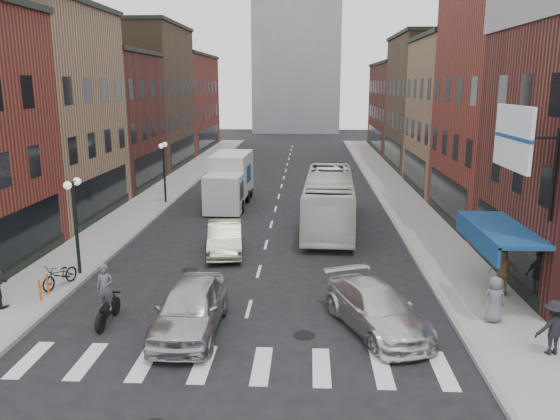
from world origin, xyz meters
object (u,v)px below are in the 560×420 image
Objects in this scene: transit_bus at (329,200)px; billboard_sign at (516,140)px; streetlamp_far at (164,161)px; curb_car at (377,309)px; motorcycle_rider at (106,296)px; sedan_left_near at (190,307)px; ped_right_a at (553,327)px; streetlamp_near at (74,208)px; ped_right_c at (494,299)px; bike_rack at (44,287)px; parked_bicycle at (60,275)px; sedan_left_far at (225,238)px; ped_right_b at (503,273)px; box_truck at (230,181)px.

billboard_sign is at bearing -63.83° from transit_bus.
streetlamp_far reaches higher than curb_car.
motorcycle_rider is at bearing -117.92° from transit_bus.
motorcycle_rider is 0.42× the size of sedan_left_near.
billboard_sign is 2.26× the size of ped_right_a.
streetlamp_near is 16.25m from ped_right_c.
streetlamp_near and streetlamp_far have the same top height.
billboard_sign is at bearing -90.20° from ped_right_a.
bike_rack is at bearing 145.34° from motorcycle_rider.
sedan_left_near is at bearing -12.11° from parked_bicycle.
ped_right_a is (5.96, -14.89, -0.57)m from transit_bus.
parked_bicycle is at bearing -28.76° from ped_right_a.
sedan_left_far is at bearing 59.93° from parked_bicycle.
transit_bus is at bearing 39.51° from streetlamp_near.
ped_right_b is 1.10× the size of ped_right_c.
sedan_left_near is at bearing -19.76° from ped_right_a.
streetlamp_near is 5.63m from motorcycle_rider.
ped_right_b is at bearing -119.76° from ped_right_c.
billboard_sign is 0.90× the size of streetlamp_near.
ped_right_c is at bearing -79.32° from ped_right_a.
bike_rack is 8.50m from sedan_left_far.
box_truck is at bearing 1.42° from streetlamp_far.
curb_car reaches higher than parked_bicycle.
transit_bus reaches higher than sedan_left_near.
curb_car is at bearing -167.58° from billboard_sign.
billboard_sign reaches higher than ped_right_b.
streetlamp_far is at bearing 132.41° from billboard_sign.
sedan_left_far is at bearing -131.49° from transit_bus.
sedan_left_near is at bearing -107.10° from transit_bus.
box_truck is at bearing 90.18° from curb_car.
billboard_sign reaches higher than motorcycle_rider.
transit_bus is at bearing -26.13° from streetlamp_far.
parked_bicycle is 1.16× the size of ped_right_c.
streetlamp_near is at bearing -155.38° from sedan_left_far.
ped_right_b reaches higher than parked_bicycle.
parked_bicycle is 1.06× the size of ped_right_b.
bike_rack is 15.82m from transit_bus.
curb_car is at bearing 4.24° from parked_bicycle.
transit_bus is at bearing 73.05° from curb_car.
bike_rack is at bearing -77.13° from parked_bicycle.
box_truck is at bearing 123.56° from billboard_sign.
ped_right_a is at bearing 106.37° from ped_right_b.
sedan_left_near is 9.96m from ped_right_c.
ped_right_a reaches higher than sedan_left_near.
box_truck reaches higher than transit_bus.
curb_car is at bearing 48.46° from ped_right_b.
ped_right_a is (0.62, -2.61, -5.16)m from billboard_sign.
ped_right_a is (4.87, -1.68, 0.25)m from curb_car.
motorcycle_rider is 12.83m from ped_right_c.
motorcycle_rider reaches higher than sedan_left_near.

